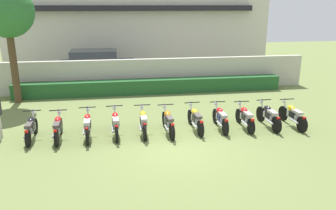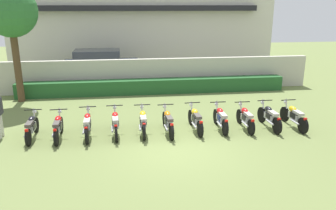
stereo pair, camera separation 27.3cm
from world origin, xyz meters
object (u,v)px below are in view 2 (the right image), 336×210
object	(u,v)px
motorcycle_in_row_9	(269,116)
motorcycle_in_row_3	(115,123)
motorcycle_in_row_1	(58,127)
motorcycle_in_row_2	(88,124)
motorcycle_in_row_4	(143,122)
tree_near_inspector	(10,12)
parked_car	(100,66)
motorcycle_in_row_5	(168,121)
motorcycle_in_row_10	(294,116)
motorcycle_in_row_7	(221,118)
motorcycle_in_row_6	(195,119)
motorcycle_in_row_8	(245,118)
motorcycle_in_row_0	(32,127)

from	to	relation	value
motorcycle_in_row_9	motorcycle_in_row_3	bearing A→B (deg)	87.18
motorcycle_in_row_1	motorcycle_in_row_2	bearing A→B (deg)	-87.87
motorcycle_in_row_4	motorcycle_in_row_2	bearing A→B (deg)	91.32
tree_near_inspector	motorcycle_in_row_9	size ratio (longest dim) A/B	2.87
parked_car	motorcycle_in_row_2	size ratio (longest dim) A/B	2.30
parked_car	motorcycle_in_row_4	bearing A→B (deg)	-78.31
parked_car	motorcycle_in_row_2	world-z (taller)	parked_car
motorcycle_in_row_5	motorcycle_in_row_10	distance (m)	4.81
parked_car	motorcycle_in_row_5	xyz separation A→B (m)	(2.88, -9.27, -0.49)
motorcycle_in_row_3	motorcycle_in_row_7	bearing A→B (deg)	-92.05
motorcycle_in_row_3	motorcycle_in_row_6	size ratio (longest dim) A/B	1.01
motorcycle_in_row_1	motorcycle_in_row_7	distance (m)	5.83
motorcycle_in_row_2	motorcycle_in_row_8	xyz separation A→B (m)	(5.77, 0.00, -0.02)
motorcycle_in_row_3	motorcycle_in_row_8	distance (m)	4.81
parked_car	tree_near_inspector	world-z (taller)	tree_near_inspector
motorcycle_in_row_3	motorcycle_in_row_6	distance (m)	2.92
motorcycle_in_row_0	motorcycle_in_row_2	distance (m)	1.90
motorcycle_in_row_1	motorcycle_in_row_10	bearing A→B (deg)	-92.06
motorcycle_in_row_5	motorcycle_in_row_8	distance (m)	2.93
motorcycle_in_row_2	motorcycle_in_row_3	size ratio (longest dim) A/B	1.02
tree_near_inspector	motorcycle_in_row_10	distance (m)	12.93
motorcycle_in_row_1	tree_near_inspector	bearing A→B (deg)	24.83
motorcycle_in_row_6	motorcycle_in_row_8	xyz separation A→B (m)	(1.89, -0.09, -0.01)
motorcycle_in_row_0	motorcycle_in_row_7	bearing A→B (deg)	-91.31
motorcycle_in_row_10	motorcycle_in_row_1	bearing A→B (deg)	87.82
tree_near_inspector	motorcycle_in_row_4	size ratio (longest dim) A/B	2.93
motorcycle_in_row_4	motorcycle_in_row_7	xyz separation A→B (m)	(2.89, 0.04, -0.02)
tree_near_inspector	motorcycle_in_row_0	bearing A→B (deg)	-71.29
motorcycle_in_row_4	motorcycle_in_row_5	xyz separation A→B (m)	(0.89, -0.07, -0.01)
motorcycle_in_row_4	parked_car	bearing A→B (deg)	12.80
motorcycle_in_row_7	parked_car	bearing A→B (deg)	28.78
motorcycle_in_row_4	motorcycle_in_row_10	distance (m)	5.70
motorcycle_in_row_6	motorcycle_in_row_7	bearing A→B (deg)	-94.25
motorcycle_in_row_1	motorcycle_in_row_9	bearing A→B (deg)	-91.58
motorcycle_in_row_10	motorcycle_in_row_4	bearing A→B (deg)	86.85
motorcycle_in_row_0	motorcycle_in_row_8	world-z (taller)	motorcycle_in_row_0
motorcycle_in_row_1	motorcycle_in_row_4	world-z (taller)	motorcycle_in_row_4
tree_near_inspector	motorcycle_in_row_9	world-z (taller)	tree_near_inspector
motorcycle_in_row_4	motorcycle_in_row_7	bearing A→B (deg)	-88.55
motorcycle_in_row_3	tree_near_inspector	bearing A→B (deg)	40.11
motorcycle_in_row_4	motorcycle_in_row_5	bearing A→B (deg)	-93.83
motorcycle_in_row_6	motorcycle_in_row_3	bearing A→B (deg)	87.79
motorcycle_in_row_3	motorcycle_in_row_10	world-z (taller)	motorcycle_in_row_3
motorcycle_in_row_9	motorcycle_in_row_8	bearing A→B (deg)	87.09
motorcycle_in_row_0	motorcycle_in_row_3	bearing A→B (deg)	-91.30
motorcycle_in_row_2	motorcycle_in_row_5	size ratio (longest dim) A/B	1.03
motorcycle_in_row_2	motorcycle_in_row_7	size ratio (longest dim) A/B	1.07
motorcycle_in_row_4	motorcycle_in_row_8	size ratio (longest dim) A/B	1.03
motorcycle_in_row_5	motorcycle_in_row_10	xyz separation A→B (m)	(4.81, -0.03, -0.00)
tree_near_inspector	motorcycle_in_row_6	distance (m)	9.74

